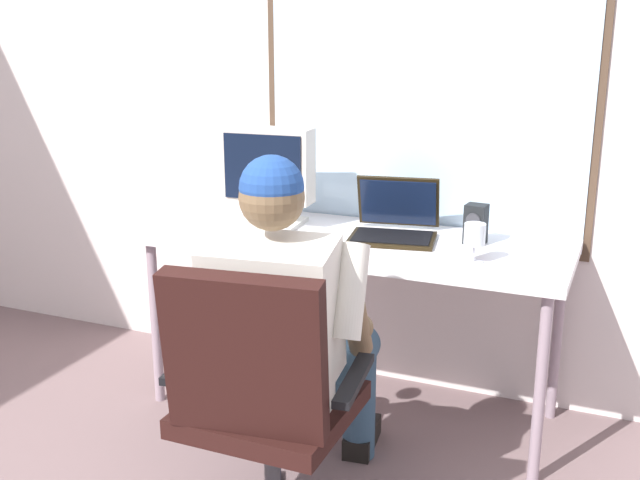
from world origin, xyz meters
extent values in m
cube|color=silver|center=(0.00, 2.10, 1.38)|extent=(4.98, 0.06, 2.76)
cube|color=#4C3828|center=(0.41, 2.07, 1.23)|extent=(1.38, 0.01, 1.16)
cube|color=silver|center=(0.41, 2.06, 1.23)|extent=(1.32, 0.02, 1.10)
cylinder|color=gray|center=(-0.53, 1.48, 0.35)|extent=(0.04, 0.04, 0.70)
cylinder|color=gray|center=(1.02, 1.48, 0.35)|extent=(0.04, 0.04, 0.70)
cylinder|color=gray|center=(-0.53, 1.98, 0.35)|extent=(0.04, 0.04, 0.70)
cylinder|color=gray|center=(1.02, 1.98, 0.35)|extent=(0.04, 0.04, 0.70)
cube|color=white|center=(0.24, 1.73, 0.72)|extent=(1.67, 0.62, 0.04)
cylinder|color=#3F3F44|center=(0.30, 0.90, 0.21)|extent=(0.05, 0.05, 0.38)
cube|color=black|center=(0.30, 0.90, 0.42)|extent=(0.47, 0.47, 0.06)
cube|color=black|center=(0.32, 0.69, 0.69)|extent=(0.46, 0.18, 0.47)
cube|color=black|center=(0.55, 0.93, 0.55)|extent=(0.09, 0.34, 0.02)
cube|color=black|center=(0.04, 0.86, 0.55)|extent=(0.09, 0.34, 0.02)
cylinder|color=#324D65|center=(0.43, 1.18, 0.45)|extent=(0.21, 0.48, 0.15)
cylinder|color=#324D65|center=(0.40, 1.41, 0.23)|extent=(0.12, 0.12, 0.45)
cube|color=black|center=(0.39, 1.47, 0.04)|extent=(0.13, 0.25, 0.08)
cylinder|color=#324D65|center=(0.11, 1.14, 0.45)|extent=(0.21, 0.48, 0.15)
cylinder|color=#324D65|center=(0.08, 1.37, 0.23)|extent=(0.12, 0.12, 0.45)
cube|color=black|center=(0.07, 1.43, 0.04)|extent=(0.13, 0.25, 0.08)
cube|color=silver|center=(0.30, 0.93, 0.70)|extent=(0.41, 0.33, 0.52)
sphere|color=brown|center=(0.30, 0.93, 1.07)|extent=(0.19, 0.19, 0.19)
sphere|color=navy|center=(0.30, 0.93, 1.10)|extent=(0.19, 0.19, 0.19)
cylinder|color=silver|center=(0.51, 1.00, 0.79)|extent=(0.11, 0.21, 0.29)
cylinder|color=brown|center=(0.50, 1.09, 0.65)|extent=(0.10, 0.22, 0.26)
sphere|color=brown|center=(0.49, 1.13, 0.63)|extent=(0.09, 0.09, 0.09)
cylinder|color=silver|center=(0.07, 0.95, 0.79)|extent=(0.12, 0.22, 0.29)
cylinder|color=brown|center=(0.05, 1.09, 0.75)|extent=(0.10, 0.21, 0.26)
sphere|color=brown|center=(0.04, 1.18, 0.81)|extent=(0.09, 0.09, 0.09)
cube|color=beige|center=(-0.15, 1.78, 0.75)|extent=(0.29, 0.24, 0.02)
cylinder|color=beige|center=(-0.15, 1.78, 0.80)|extent=(0.04, 0.04, 0.08)
cube|color=beige|center=(-0.15, 1.78, 0.99)|extent=(0.38, 0.14, 0.30)
cube|color=black|center=(-0.14, 1.72, 0.99)|extent=(0.33, 0.03, 0.26)
cube|color=black|center=(0.40, 1.74, 0.75)|extent=(0.36, 0.29, 0.02)
cube|color=black|center=(0.40, 1.74, 0.76)|extent=(0.33, 0.25, 0.00)
cube|color=black|center=(0.37, 1.90, 0.86)|extent=(0.34, 0.15, 0.21)
cube|color=#0F1933|center=(0.38, 1.89, 0.86)|extent=(0.31, 0.13, 0.19)
cylinder|color=silver|center=(0.75, 1.59, 0.74)|extent=(0.07, 0.07, 0.00)
cylinder|color=silver|center=(0.75, 1.59, 0.78)|extent=(0.01, 0.01, 0.06)
cylinder|color=silver|center=(0.75, 1.59, 0.84)|extent=(0.07, 0.07, 0.08)
cylinder|color=#570922|center=(0.75, 1.59, 0.82)|extent=(0.07, 0.07, 0.03)
cube|color=black|center=(0.70, 1.83, 0.82)|extent=(0.09, 0.08, 0.15)
cylinder|color=#333338|center=(0.70, 1.80, 0.84)|extent=(0.05, 0.01, 0.05)
camera|label=1|loc=(1.25, -0.96, 1.54)|focal=42.75mm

